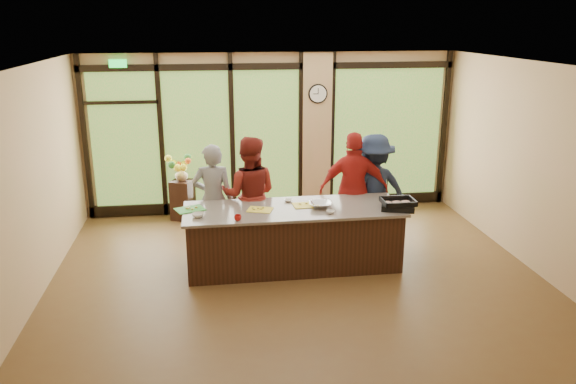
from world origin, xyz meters
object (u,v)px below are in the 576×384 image
object	(u,v)px
cook_right	(373,189)
bar_cart	(371,184)
island_base	(293,238)
flower_stand	(183,200)
roasting_pan	(398,206)
cook_left	(213,199)

from	to	relation	value
cook_right	bar_cart	xyz separation A→B (m)	(0.45, 1.65, -0.40)
island_base	flower_stand	bearing A→B (deg)	125.87
cook_right	roasting_pan	xyz separation A→B (m)	(0.05, -1.06, 0.05)
cook_left	cook_right	bearing A→B (deg)	-175.64
island_base	cook_left	size ratio (longest dim) A/B	1.77
roasting_pan	cook_left	bearing A→B (deg)	177.79
island_base	bar_cart	world-z (taller)	island_base
island_base	cook_right	bearing A→B (deg)	28.78
roasting_pan	flower_stand	xyz separation A→B (m)	(-3.21, 2.63, -0.59)
island_base	cook_right	xyz separation A→B (m)	(1.45, 0.80, 0.47)
bar_cart	roasting_pan	bearing A→B (deg)	-120.00
cook_left	flower_stand	world-z (taller)	cook_left
island_base	roasting_pan	xyz separation A→B (m)	(1.50, -0.27, 0.52)
cook_left	roasting_pan	size ratio (longest dim) A/B	3.75
bar_cart	flower_stand	bearing A→B (deg)	159.77
roasting_pan	flower_stand	distance (m)	4.19
cook_left	roasting_pan	xyz separation A→B (m)	(2.66, -1.00, 0.08)
flower_stand	island_base	bearing A→B (deg)	-32.27
cook_left	bar_cart	size ratio (longest dim) A/B	2.08
cook_left	bar_cart	world-z (taller)	cook_left
island_base	cook_right	distance (m)	1.72
cook_left	cook_right	size ratio (longest dim) A/B	0.97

